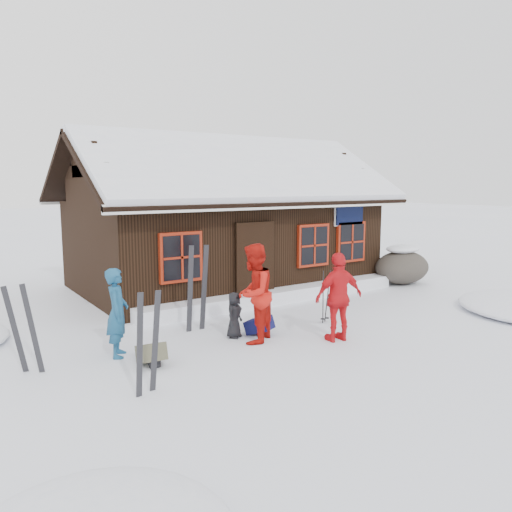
# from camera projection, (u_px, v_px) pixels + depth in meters

# --- Properties ---
(ground) EXTENTS (120.00, 120.00, 0.00)m
(ground) POSITION_uv_depth(u_px,v_px,m) (285.00, 334.00, 10.02)
(ground) COLOR white
(ground) RESTS_ON ground
(mountain_hut) EXTENTS (8.90, 6.09, 4.42)m
(mountain_hut) POSITION_uv_depth(u_px,v_px,m) (223.00, 232.00, 14.71)
(mountain_hut) COLOR black
(mountain_hut) RESTS_ON ground
(snow_drift) EXTENTS (7.60, 0.60, 0.35)m
(snow_drift) POSITION_uv_depth(u_px,v_px,m) (278.00, 295.00, 12.67)
(snow_drift) COLOR white
(snow_drift) RESTS_ON ground
(snow_mounds) EXTENTS (20.60, 13.20, 0.48)m
(snow_mounds) POSITION_uv_depth(u_px,v_px,m) (292.00, 304.00, 12.47)
(snow_mounds) COLOR white
(snow_mounds) RESTS_ON ground
(skier_teal) EXTENTS (0.58, 0.67, 1.56)m
(skier_teal) POSITION_uv_depth(u_px,v_px,m) (117.00, 313.00, 8.61)
(skier_teal) COLOR navy
(skier_teal) RESTS_ON ground
(skier_orange_left) EXTENTS (1.16, 1.12, 1.88)m
(skier_orange_left) POSITION_uv_depth(u_px,v_px,m) (254.00, 293.00, 9.38)
(skier_orange_left) COLOR red
(skier_orange_left) RESTS_ON ground
(skier_orange_right) EXTENTS (1.06, 0.58, 1.71)m
(skier_orange_right) POSITION_uv_depth(u_px,v_px,m) (339.00, 297.00, 9.46)
(skier_orange_right) COLOR red
(skier_orange_right) RESTS_ON ground
(skier_crouched) EXTENTS (0.53, 0.49, 0.90)m
(skier_crouched) POSITION_uv_depth(u_px,v_px,m) (234.00, 315.00, 9.72)
(skier_crouched) COLOR black
(skier_crouched) RESTS_ON ground
(boulder) EXTENTS (1.81, 1.35, 1.06)m
(boulder) POSITION_uv_depth(u_px,v_px,m) (402.00, 266.00, 14.98)
(boulder) COLOR #474139
(boulder) RESTS_ON ground
(ski_pair_left) EXTENTS (0.45, 0.13, 1.53)m
(ski_pair_left) POSITION_uv_depth(u_px,v_px,m) (148.00, 345.00, 7.10)
(ski_pair_left) COLOR black
(ski_pair_left) RESTS_ON ground
(ski_pair_mid) EXTENTS (0.55, 0.22, 1.49)m
(ski_pair_mid) POSITION_uv_depth(u_px,v_px,m) (24.00, 330.00, 7.85)
(ski_pair_mid) COLOR black
(ski_pair_mid) RESTS_ON ground
(ski_pair_right) EXTENTS (0.50, 0.14, 1.81)m
(ski_pair_right) POSITION_uv_depth(u_px,v_px,m) (197.00, 289.00, 10.16)
(ski_pair_right) COLOR black
(ski_pair_right) RESTS_ON ground
(ski_poles) EXTENTS (0.21, 0.10, 1.17)m
(ski_poles) POSITION_uv_depth(u_px,v_px,m) (325.00, 297.00, 10.79)
(ski_poles) COLOR black
(ski_poles) RESTS_ON ground
(backpack_blue) EXTENTS (0.54, 0.60, 0.27)m
(backpack_blue) POSITION_uv_depth(u_px,v_px,m) (259.00, 328.00, 9.93)
(backpack_blue) COLOR #0F1141
(backpack_blue) RESTS_ON ground
(backpack_olive) EXTENTS (0.46, 0.58, 0.29)m
(backpack_olive) POSITION_uv_depth(u_px,v_px,m) (151.00, 357.00, 8.25)
(backpack_olive) COLOR #4E4C37
(backpack_olive) RESTS_ON ground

